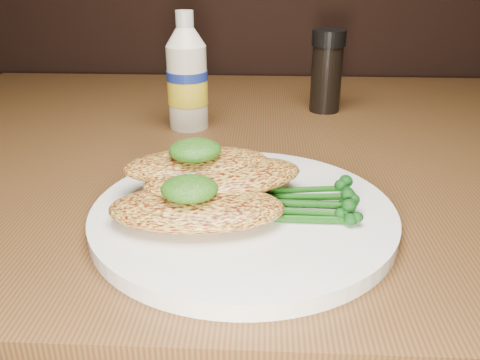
{
  "coord_description": "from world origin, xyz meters",
  "views": [
    {
      "loc": [
        -0.03,
        0.4,
        0.99
      ],
      "look_at": [
        -0.06,
        0.84,
        0.79
      ],
      "focal_mm": 37.41,
      "sensor_mm": 36.0,
      "label": 1
    }
  ],
  "objects_px": {
    "plate": "(243,214)",
    "dining_table": "(279,349)",
    "pepper_grinder": "(327,71)",
    "mayo_bottle": "(187,71)"
  },
  "relations": [
    {
      "from": "pepper_grinder",
      "to": "plate",
      "type": "bearing_deg",
      "value": -107.22
    },
    {
      "from": "dining_table",
      "to": "mayo_bottle",
      "type": "distance_m",
      "value": 0.48
    },
    {
      "from": "dining_table",
      "to": "pepper_grinder",
      "type": "distance_m",
      "value": 0.47
    },
    {
      "from": "dining_table",
      "to": "plate",
      "type": "relative_size",
      "value": 4.1
    },
    {
      "from": "plate",
      "to": "pepper_grinder",
      "type": "height_order",
      "value": "pepper_grinder"
    },
    {
      "from": "plate",
      "to": "pepper_grinder",
      "type": "bearing_deg",
      "value": 72.78
    },
    {
      "from": "dining_table",
      "to": "plate",
      "type": "height_order",
      "value": "plate"
    },
    {
      "from": "plate",
      "to": "dining_table",
      "type": "bearing_deg",
      "value": 77.0
    },
    {
      "from": "dining_table",
      "to": "plate",
      "type": "xyz_separation_m",
      "value": [
        -0.05,
        -0.23,
        0.38
      ]
    },
    {
      "from": "plate",
      "to": "pepper_grinder",
      "type": "relative_size",
      "value": 2.26
    }
  ]
}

